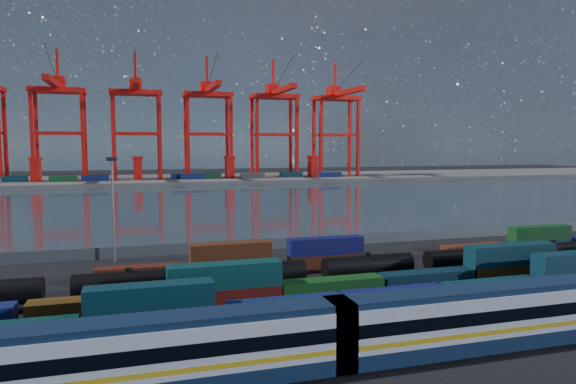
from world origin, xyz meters
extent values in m
plane|color=black|center=(0.00, 0.00, 0.00)|extent=(700.00, 700.00, 0.00)
plane|color=#313D46|center=(0.00, 105.00, 0.01)|extent=(700.00, 700.00, 0.00)
cube|color=#514F4C|center=(0.00, 210.00, 1.00)|extent=(700.00, 70.00, 2.00)
cone|color=#1E2630|center=(-200.00, 1600.00, 260.00)|extent=(1100.00, 1100.00, 520.00)
cone|color=#1E2630|center=(200.00, 1600.00, 230.00)|extent=(1040.00, 1040.00, 460.00)
cone|color=#1E2630|center=(600.00, 1600.00, 190.00)|extent=(960.00, 960.00, 380.00)
cone|color=#1E2630|center=(950.00, 1600.00, 150.00)|extent=(840.00, 840.00, 300.00)
cube|color=silver|center=(-23.97, -21.08, 3.24)|extent=(27.92, 3.35, 4.24)
cube|color=#10223D|center=(-23.97, -21.08, 1.00)|extent=(27.92, 3.42, 1.34)
cube|color=#10223D|center=(-23.97, -21.08, 5.64)|extent=(27.92, 3.01, 0.56)
cube|color=gold|center=(-23.97, -21.08, 2.34)|extent=(27.94, 3.45, 0.40)
cube|color=black|center=(-23.97, -21.08, 3.68)|extent=(27.94, 3.45, 1.12)
cube|color=black|center=(-14.20, -21.08, 0.39)|extent=(3.35, 2.23, 0.78)
cube|color=silver|center=(2.03, -21.08, 3.24)|extent=(27.92, 3.35, 4.24)
cube|color=#10223D|center=(2.03, -21.08, 1.00)|extent=(27.92, 3.42, 1.34)
cube|color=#10223D|center=(2.03, -21.08, 5.64)|extent=(27.92, 3.01, 0.56)
cube|color=gold|center=(2.03, -21.08, 2.34)|extent=(27.94, 3.45, 0.40)
cube|color=black|center=(2.03, -21.08, 3.68)|extent=(27.94, 3.45, 1.12)
cube|color=black|center=(-7.74, -21.08, 0.39)|extent=(3.35, 2.23, 0.78)
cube|color=black|center=(11.80, -21.08, 0.39)|extent=(3.35, 2.23, 0.78)
cube|color=#0B393A|center=(-38.01, -9.13, 1.31)|extent=(12.07, 2.45, 2.61)
cube|color=navy|center=(-25.50, -9.13, 1.31)|extent=(12.07, 2.45, 2.61)
cube|color=#0C3140|center=(-25.50, -9.13, 3.92)|extent=(12.07, 2.45, 2.61)
cube|color=navy|center=(-12.03, -9.13, 1.31)|extent=(12.07, 2.45, 2.61)
cube|color=navy|center=(0.53, -9.13, 1.31)|extent=(12.07, 2.45, 2.61)
cube|color=#0C3840|center=(13.20, -9.13, 1.31)|extent=(12.07, 2.45, 2.61)
cube|color=navy|center=(25.80, -9.13, 1.31)|extent=(12.07, 2.45, 2.61)
cube|color=brown|center=(-31.14, -3.37, 1.36)|extent=(12.57, 2.56, 2.72)
cube|color=#5E130E|center=(-17.33, -3.37, 1.36)|extent=(12.57, 2.56, 2.72)
cube|color=#0C4040|center=(-17.33, -3.37, 4.08)|extent=(12.57, 2.56, 2.72)
cube|color=#144D18|center=(-4.62, -3.37, 1.36)|extent=(12.57, 2.56, 2.72)
cube|color=#0A2738|center=(8.33, -3.37, 1.36)|extent=(12.57, 2.56, 2.72)
cube|color=#563211|center=(20.61, -3.37, 1.36)|extent=(12.57, 2.56, 2.72)
cube|color=#0C3240|center=(20.61, -3.37, 4.08)|extent=(12.57, 2.56, 2.72)
cube|color=#591E11|center=(-26.38, 11.04, 1.23)|extent=(11.31, 2.30, 2.45)
cube|color=#134A2E|center=(-14.04, 11.04, 1.23)|extent=(11.31, 2.30, 2.45)
cube|color=#5B2812|center=(-14.04, 11.04, 3.68)|extent=(11.31, 2.30, 2.45)
cube|color=#582011|center=(0.08, 11.04, 1.23)|extent=(11.31, 2.30, 2.45)
cube|color=#111357|center=(0.08, 11.04, 3.68)|extent=(11.31, 2.30, 2.45)
cube|color=maroon|center=(25.83, 11.04, 1.23)|extent=(11.31, 2.30, 2.45)
cube|color=#0D3B47|center=(38.76, 11.04, 1.23)|extent=(11.31, 2.30, 2.45)
cube|color=#134A1C|center=(38.76, 11.04, 3.68)|extent=(11.31, 2.30, 2.45)
cube|color=black|center=(-38.77, 3.54, 0.29)|extent=(2.42, 1.74, 0.58)
cylinder|color=black|center=(-27.62, 3.54, 2.22)|extent=(12.57, 2.80, 2.80)
cylinder|color=black|center=(-27.62, 3.54, 3.77)|extent=(0.77, 0.77, 0.48)
cube|color=black|center=(-27.62, 3.54, 0.68)|extent=(13.05, 1.93, 0.39)
cube|color=black|center=(-31.98, 3.54, 0.29)|extent=(2.42, 1.74, 0.58)
cube|color=black|center=(-23.27, 3.54, 0.29)|extent=(2.42, 1.74, 0.58)
cylinder|color=black|center=(-12.12, 3.54, 2.22)|extent=(12.57, 2.80, 2.80)
cylinder|color=black|center=(-12.12, 3.54, 3.77)|extent=(0.77, 0.77, 0.48)
cube|color=black|center=(-12.12, 3.54, 0.68)|extent=(13.05, 1.93, 0.39)
cube|color=black|center=(-16.48, 3.54, 0.29)|extent=(2.42, 1.74, 0.58)
cube|color=black|center=(-7.77, 3.54, 0.29)|extent=(2.42, 1.74, 0.58)
cylinder|color=black|center=(3.38, 3.54, 2.22)|extent=(12.57, 2.80, 2.80)
cylinder|color=black|center=(3.38, 3.54, 3.77)|extent=(0.77, 0.77, 0.48)
cube|color=black|center=(3.38, 3.54, 0.68)|extent=(13.05, 1.93, 0.39)
cube|color=black|center=(-0.98, 3.54, 0.29)|extent=(2.42, 1.74, 0.58)
cube|color=black|center=(7.73, 3.54, 0.29)|extent=(2.42, 1.74, 0.58)
cylinder|color=black|center=(18.88, 3.54, 2.22)|extent=(12.57, 2.80, 2.80)
cylinder|color=black|center=(18.88, 3.54, 3.77)|extent=(0.77, 0.77, 0.48)
cube|color=black|center=(18.88, 3.54, 0.68)|extent=(13.05, 1.93, 0.39)
cube|color=black|center=(14.52, 3.54, 0.29)|extent=(2.42, 1.74, 0.58)
cube|color=black|center=(23.23, 3.54, 0.29)|extent=(2.42, 1.74, 0.58)
cylinder|color=black|center=(34.38, 3.54, 2.22)|extent=(12.57, 2.80, 2.80)
cylinder|color=black|center=(34.38, 3.54, 3.77)|extent=(0.77, 0.77, 0.48)
cube|color=black|center=(34.38, 3.54, 0.68)|extent=(13.05, 1.93, 0.39)
cube|color=black|center=(30.02, 3.54, 0.29)|extent=(2.42, 1.74, 0.58)
cube|color=black|center=(38.73, 3.54, 0.29)|extent=(2.42, 1.74, 0.58)
cube|color=#595B5E|center=(0.00, 28.00, 1.00)|extent=(160.00, 0.06, 2.00)
cylinder|color=slate|center=(-40.00, 28.00, 1.10)|extent=(0.12, 0.12, 2.20)
cylinder|color=slate|center=(-30.00, 28.00, 1.10)|extent=(0.12, 0.12, 2.20)
cylinder|color=slate|center=(-20.00, 28.00, 1.10)|extent=(0.12, 0.12, 2.20)
cylinder|color=slate|center=(-10.00, 28.00, 1.10)|extent=(0.12, 0.12, 2.20)
cylinder|color=slate|center=(0.00, 28.00, 1.10)|extent=(0.12, 0.12, 2.20)
cylinder|color=slate|center=(10.00, 28.00, 1.10)|extent=(0.12, 0.12, 2.20)
cylinder|color=slate|center=(20.00, 28.00, 1.10)|extent=(0.12, 0.12, 2.20)
cylinder|color=slate|center=(30.00, 28.00, 1.10)|extent=(0.12, 0.12, 2.20)
cylinder|color=slate|center=(40.00, 28.00, 1.10)|extent=(0.12, 0.12, 2.20)
cylinder|color=slate|center=(50.00, 28.00, 1.10)|extent=(0.12, 0.12, 2.20)
cylinder|color=slate|center=(60.00, 28.00, 1.10)|extent=(0.12, 0.12, 2.20)
cylinder|color=slate|center=(-30.00, 26.00, 8.00)|extent=(0.36, 0.36, 16.00)
cube|color=black|center=(-30.00, 26.00, 16.30)|extent=(1.60, 0.40, 0.60)
cube|color=red|center=(-84.22, 210.88, 22.04)|extent=(1.57, 1.57, 44.09)
cube|color=red|center=(-70.78, 199.12, 22.04)|extent=(1.57, 1.57, 44.09)
cube|color=red|center=(-70.78, 210.88, 22.04)|extent=(1.57, 1.57, 44.09)
cube|color=red|center=(-49.22, 199.12, 22.04)|extent=(1.57, 1.57, 44.09)
cube|color=red|center=(-49.22, 210.88, 22.04)|extent=(1.57, 1.57, 44.09)
cube|color=red|center=(-60.00, 199.12, 24.25)|extent=(21.56, 1.37, 1.37)
cube|color=red|center=(-60.00, 210.88, 24.25)|extent=(21.56, 1.37, 1.37)
cube|color=red|center=(-60.00, 205.00, 44.09)|extent=(24.49, 13.72, 2.16)
cube|color=red|center=(-60.00, 193.24, 46.05)|extent=(2.94, 47.03, 2.45)
cube|color=red|center=(-60.00, 208.92, 48.50)|extent=(5.88, 7.84, 4.90)
cube|color=red|center=(-60.00, 206.96, 55.85)|extent=(1.18, 1.18, 15.68)
cylinder|color=black|center=(-60.00, 190.89, 52.91)|extent=(0.24, 40.33, 13.30)
cube|color=red|center=(-35.78, 199.12, 22.04)|extent=(1.57, 1.57, 44.09)
cube|color=red|center=(-35.78, 210.88, 22.04)|extent=(1.57, 1.57, 44.09)
cube|color=red|center=(-14.22, 199.12, 22.04)|extent=(1.57, 1.57, 44.09)
cube|color=red|center=(-14.22, 210.88, 22.04)|extent=(1.57, 1.57, 44.09)
cube|color=red|center=(-25.00, 199.12, 24.25)|extent=(21.56, 1.37, 1.37)
cube|color=red|center=(-25.00, 210.88, 24.25)|extent=(21.56, 1.37, 1.37)
cube|color=red|center=(-25.00, 205.00, 44.09)|extent=(24.49, 13.72, 2.16)
cube|color=red|center=(-25.00, 193.24, 46.05)|extent=(2.94, 47.03, 2.45)
cube|color=red|center=(-25.00, 208.92, 48.50)|extent=(5.88, 7.84, 4.90)
cube|color=red|center=(-25.00, 206.96, 55.85)|extent=(1.18, 1.18, 15.68)
cylinder|color=black|center=(-25.00, 190.89, 52.91)|extent=(0.24, 40.33, 13.30)
cube|color=red|center=(-0.78, 199.12, 22.04)|extent=(1.57, 1.57, 44.09)
cube|color=red|center=(-0.78, 210.88, 22.04)|extent=(1.57, 1.57, 44.09)
cube|color=red|center=(20.78, 199.12, 22.04)|extent=(1.57, 1.57, 44.09)
cube|color=red|center=(20.78, 210.88, 22.04)|extent=(1.57, 1.57, 44.09)
cube|color=red|center=(10.00, 199.12, 24.25)|extent=(21.56, 1.37, 1.37)
cube|color=red|center=(10.00, 210.88, 24.25)|extent=(21.56, 1.37, 1.37)
cube|color=red|center=(10.00, 205.00, 44.09)|extent=(24.49, 13.72, 2.16)
cube|color=red|center=(10.00, 193.24, 46.05)|extent=(2.94, 47.03, 2.45)
cube|color=red|center=(10.00, 208.92, 48.50)|extent=(5.88, 7.84, 4.90)
cube|color=red|center=(10.00, 206.96, 55.85)|extent=(1.18, 1.18, 15.68)
cylinder|color=black|center=(10.00, 190.89, 52.91)|extent=(0.24, 40.33, 13.30)
cube|color=red|center=(34.22, 199.12, 22.04)|extent=(1.57, 1.57, 44.09)
cube|color=red|center=(34.22, 210.88, 22.04)|extent=(1.57, 1.57, 44.09)
cube|color=red|center=(55.78, 199.12, 22.04)|extent=(1.57, 1.57, 44.09)
cube|color=red|center=(55.78, 210.88, 22.04)|extent=(1.57, 1.57, 44.09)
cube|color=red|center=(45.00, 199.12, 24.25)|extent=(21.56, 1.37, 1.37)
cube|color=red|center=(45.00, 210.88, 24.25)|extent=(21.56, 1.37, 1.37)
cube|color=red|center=(45.00, 205.00, 44.09)|extent=(24.49, 13.72, 2.16)
cube|color=red|center=(45.00, 193.24, 46.05)|extent=(2.94, 47.03, 2.45)
cube|color=red|center=(45.00, 208.92, 48.50)|extent=(5.88, 7.84, 4.90)
cube|color=red|center=(45.00, 206.96, 55.85)|extent=(1.18, 1.18, 15.68)
cylinder|color=black|center=(45.00, 190.89, 52.91)|extent=(0.24, 40.33, 13.30)
cube|color=red|center=(69.22, 199.12, 22.04)|extent=(1.57, 1.57, 44.09)
cube|color=red|center=(69.22, 210.88, 22.04)|extent=(1.57, 1.57, 44.09)
cube|color=red|center=(90.78, 199.12, 22.04)|extent=(1.57, 1.57, 44.09)
cube|color=red|center=(90.78, 210.88, 22.04)|extent=(1.57, 1.57, 44.09)
cube|color=red|center=(80.00, 199.12, 24.25)|extent=(21.56, 1.37, 1.37)
cube|color=red|center=(80.00, 210.88, 24.25)|extent=(21.56, 1.37, 1.37)
cube|color=red|center=(80.00, 205.00, 44.09)|extent=(24.49, 13.72, 2.16)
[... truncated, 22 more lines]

